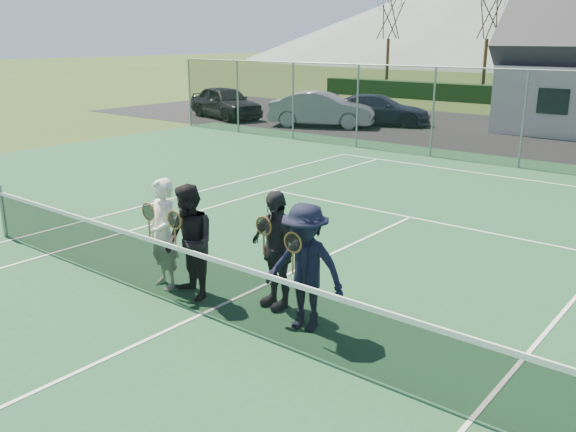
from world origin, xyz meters
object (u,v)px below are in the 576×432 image
car_c (379,110)px  player_c (276,249)px  player_d (305,267)px  player_b (189,243)px  car_a (225,102)px  player_a (163,234)px  car_b (322,109)px  tennis_net (202,281)px

car_c → player_c: player_c is taller
player_c → car_c: bearing=116.5°
player_d → player_b: bearing=-171.9°
car_a → car_c: 7.75m
car_c → player_a: player_a is taller
player_b → car_a: bearing=133.0°
car_b → player_b: bearing=-174.7°
player_b → player_a: bearing=176.6°
player_a → player_c: size_ratio=1.00×
car_a → player_a: bearing=-123.0°
tennis_net → player_b: 0.75m
player_c → player_d: size_ratio=1.00×
player_b → player_d: same height
tennis_net → player_c: (0.65, 0.90, 0.38)m
player_a → player_c: bearing=16.7°
car_a → tennis_net: 22.87m
tennis_net → car_a: bearing=133.6°
player_b → player_c: 1.36m
player_d → car_c: bearing=118.0°
tennis_net → player_b: bearing=152.3°
car_b → player_d: 20.27m
player_a → player_d: same height
car_c → tennis_net: 21.12m
car_a → player_b: player_b is taller
car_b → car_a: bearing=71.8°
car_a → player_d: player_d is taller
car_c → player_a: (7.30, -18.98, 0.23)m
player_a → player_c: 1.95m
player_b → player_d: (2.00, 0.28, -0.00)m
car_b → tennis_net: 19.98m
car_a → car_c: size_ratio=0.98×
car_c → tennis_net: car_c is taller
car_a → tennis_net: size_ratio=0.40×
player_a → player_d: size_ratio=1.00×
player_a → player_d: (2.65, 0.25, -0.00)m
car_b → player_d: player_d is taller
car_a → player_a: 21.79m
car_b → car_c: (1.69, 2.15, -0.09)m
player_b → car_c: bearing=112.7°
player_c → player_d: bearing=-21.9°
car_c → player_a: 20.34m
player_c → player_d: (0.78, -0.31, -0.00)m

